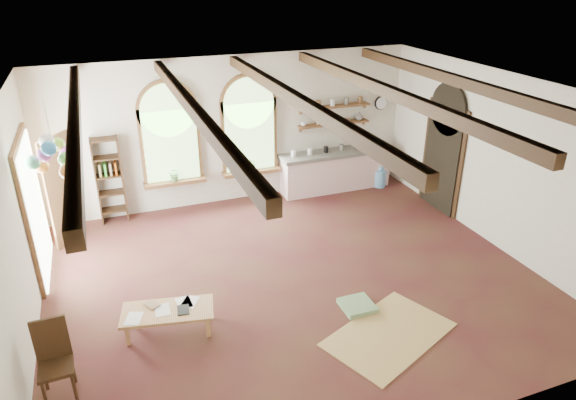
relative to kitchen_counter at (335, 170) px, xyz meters
name	(u,v)px	position (x,y,z in m)	size (l,w,h in m)	color
floor	(293,277)	(-2.30, -3.20, -0.48)	(8.00, 8.00, 0.00)	#4C2D1F
ceiling_beams	(294,98)	(-2.30, -3.20, 2.62)	(6.20, 6.80, 0.18)	#392812
window_left	(170,137)	(-3.70, 0.23, 1.16)	(1.30, 0.28, 2.20)	brown
window_right	(249,129)	(-2.00, 0.23, 1.16)	(1.30, 0.28, 2.20)	brown
left_doorway	(34,210)	(-6.25, -1.40, 0.67)	(0.10, 1.90, 2.50)	brown
right_doorway	(442,160)	(1.65, -1.70, 0.62)	(0.10, 1.30, 2.40)	black
kitchen_counter	(335,170)	(0.00, 0.00, 0.00)	(2.68, 0.62, 0.94)	silver
wall_shelf_lower	(334,124)	(0.00, 0.18, 1.07)	(1.70, 0.24, 0.04)	brown
wall_shelf_upper	(334,106)	(0.00, 0.18, 1.47)	(1.70, 0.24, 0.04)	brown
wall_clock	(381,103)	(1.25, 0.25, 1.42)	(0.32, 0.32, 0.04)	black
bookshelf	(110,180)	(-5.00, 0.12, 0.42)	(0.53, 0.32, 1.80)	#392812
coffee_table	(168,312)	(-4.50, -3.87, -0.15)	(1.39, 0.84, 0.37)	tan
side_chair	(58,375)	(-5.95, -4.60, -0.18)	(0.42, 0.42, 1.03)	#392812
floor_mat	(389,334)	(-1.55, -5.08, -0.47)	(1.85, 1.14, 0.02)	tan
floor_cushion	(357,306)	(-1.68, -4.35, -0.43)	(0.49, 0.49, 0.08)	#6A8F62
water_jug_a	(365,175)	(0.80, 0.00, -0.23)	(0.29, 0.29, 0.57)	#619DD0
water_jug_b	(380,178)	(1.07, -0.26, -0.25)	(0.27, 0.27, 0.53)	#619DD0
balloon_cluster	(54,157)	(-5.71, -2.30, 1.85)	(0.68, 0.79, 1.14)	silver
table_book	(147,307)	(-4.76, -3.71, -0.10)	(0.16, 0.23, 0.02)	olive
tablet	(183,310)	(-4.29, -3.95, -0.10)	(0.17, 0.24, 0.01)	black
potted_plant_left	(175,174)	(-3.70, 0.12, 0.37)	(0.27, 0.23, 0.30)	#598C4C
potted_plant_right	(252,164)	(-2.00, 0.12, 0.37)	(0.27, 0.23, 0.30)	#598C4C
shelf_cup_a	(303,124)	(-0.75, 0.18, 1.14)	(0.12, 0.10, 0.10)	white
shelf_cup_b	(318,123)	(-0.40, 0.18, 1.14)	(0.10, 0.10, 0.09)	beige
shelf_bowl_a	(332,122)	(-0.05, 0.18, 1.12)	(0.22, 0.22, 0.05)	beige
shelf_bowl_b	(346,120)	(0.30, 0.18, 1.12)	(0.20, 0.20, 0.06)	#8C664C
shelf_vase	(359,116)	(0.65, 0.18, 1.19)	(0.18, 0.18, 0.19)	slate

